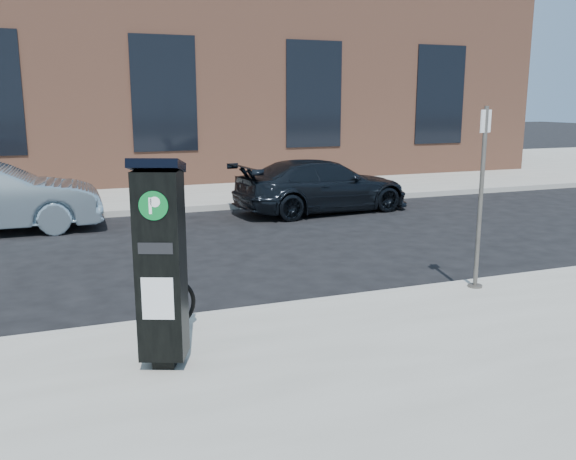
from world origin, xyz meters
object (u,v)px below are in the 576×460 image
bike_rack (170,305)px  car_dark (322,186)px  parking_kiosk (161,262)px  sign_pole (481,200)px

bike_rack → car_dark: (5.19, 7.25, 0.21)m
bike_rack → parking_kiosk: bearing=-108.9°
sign_pole → car_dark: 7.23m
car_dark → bike_rack: bearing=138.6°
car_dark → sign_pole: bearing=168.1°
car_dark → parking_kiosk: bearing=140.9°
sign_pole → car_dark: (0.77, 7.15, -0.76)m
parking_kiosk → bike_rack: 1.28m
sign_pole → parking_kiosk: bearing=174.1°
bike_rack → car_dark: bearing=48.8°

